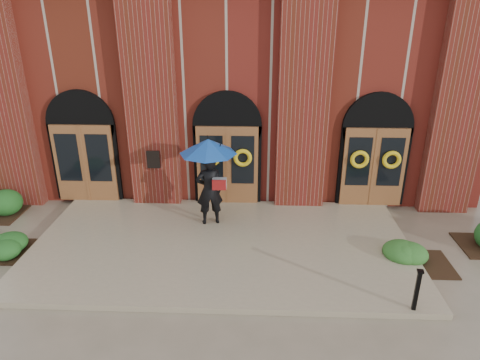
{
  "coord_description": "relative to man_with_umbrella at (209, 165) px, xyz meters",
  "views": [
    {
      "loc": [
        0.89,
        -9.71,
        6.07
      ],
      "look_at": [
        0.46,
        1.0,
        1.63
      ],
      "focal_mm": 32.0,
      "sensor_mm": 36.0,
      "label": 1
    }
  ],
  "objects": [
    {
      "name": "metal_post",
      "position": [
        4.64,
        -3.65,
        -1.27
      ],
      "size": [
        0.15,
        0.15,
        0.96
      ],
      "rotation": [
        0.0,
        0.0,
        -0.19
      ],
      "color": "black",
      "rests_on": "landing"
    },
    {
      "name": "landing",
      "position": [
        0.41,
        -1.15,
        -1.85
      ],
      "size": [
        10.0,
        5.3,
        0.15
      ],
      "primitive_type": "cube",
      "color": "tan",
      "rests_on": "ground"
    },
    {
      "name": "hedge_front_left",
      "position": [
        -5.28,
        -1.58,
        -1.7
      ],
      "size": [
        1.28,
        1.1,
        0.45
      ],
      "primitive_type": "ellipsoid",
      "color": "#1D501B",
      "rests_on": "ground"
    },
    {
      "name": "church_building",
      "position": [
        0.41,
        7.49,
        1.58
      ],
      "size": [
        16.2,
        12.53,
        7.0
      ],
      "color": "maroon",
      "rests_on": "ground"
    },
    {
      "name": "hedge_front_right",
      "position": [
        5.51,
        -1.74,
        -1.7
      ],
      "size": [
        1.28,
        1.1,
        0.45
      ],
      "primitive_type": "ellipsoid",
      "color": "#295D21",
      "rests_on": "ground"
    },
    {
      "name": "ground",
      "position": [
        0.41,
        -1.3,
        -1.92
      ],
      "size": [
        90.0,
        90.0,
        0.0
      ],
      "primitive_type": "plane",
      "color": "gray",
      "rests_on": "ground"
    },
    {
      "name": "man_with_umbrella",
      "position": [
        0.0,
        0.0,
        0.0
      ],
      "size": [
        1.92,
        1.92,
        2.53
      ],
      "rotation": [
        0.0,
        0.0,
        3.38
      ],
      "color": "black",
      "rests_on": "landing"
    }
  ]
}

